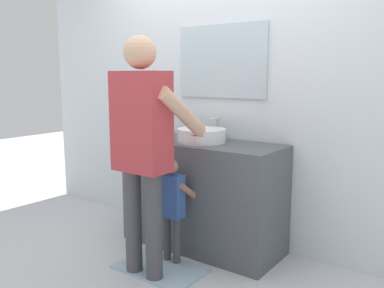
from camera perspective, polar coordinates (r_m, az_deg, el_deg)
ground_plane at (r=3.35m, az=-1.57°, el=-15.56°), size 14.00×14.00×0.00m
back_wall at (r=3.54m, az=4.53°, el=8.41°), size 4.40×0.10×2.70m
vanity_cabinet at (r=3.42m, az=1.49°, el=-7.07°), size 1.32×0.54×0.89m
sink_basin at (r=3.29m, az=1.33°, el=1.24°), size 0.39×0.39×0.11m
faucet at (r=3.48m, az=3.52°, el=2.08°), size 0.18×0.14×0.18m
toothbrush_cup at (r=3.49m, az=-3.61°, el=1.66°), size 0.07×0.07×0.21m
bath_mat at (r=3.17m, az=-4.46°, el=-16.91°), size 0.64×0.40×0.02m
child_toddler at (r=3.10m, az=-2.78°, el=-8.06°), size 0.25×0.25×0.81m
adult_parent at (r=2.80m, az=-6.79°, el=1.00°), size 0.52×0.55×1.68m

